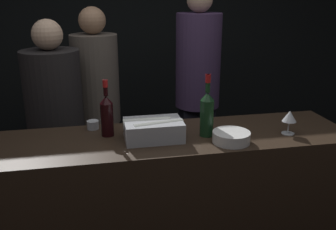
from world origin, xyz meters
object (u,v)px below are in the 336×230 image
object	(u,v)px
ice_bin_with_bottles	(153,129)
person_in_hoodie	(56,122)
bowl_white	(231,137)
person_grey_polo	(198,86)
person_blond_tee	(97,102)
wine_glass	(289,117)
red_wine_bottle_tall	(107,114)
candle_votive	(93,125)
red_wine_bottle_burgundy	(207,112)

from	to	relation	value
ice_bin_with_bottles	person_in_hoodie	world-z (taller)	person_in_hoodie
bowl_white	person_grey_polo	world-z (taller)	person_grey_polo
person_grey_polo	person_blond_tee	bearing A→B (deg)	-15.87
ice_bin_with_bottles	wine_glass	bearing A→B (deg)	-5.32
red_wine_bottle_tall	person_blond_tee	distance (m)	0.99
candle_votive	red_wine_bottle_burgundy	xyz separation A→B (m)	(0.64, -0.24, 0.12)
ice_bin_with_bottles	person_grey_polo	world-z (taller)	person_grey_polo
bowl_white	person_grey_polo	size ratio (longest dim) A/B	0.11
candle_votive	ice_bin_with_bottles	bearing A→B (deg)	-35.08
red_wine_bottle_burgundy	red_wine_bottle_tall	bearing A→B (deg)	168.39
red_wine_bottle_burgundy	wine_glass	bearing A→B (deg)	-7.98
wine_glass	person_grey_polo	size ratio (longest dim) A/B	0.08
red_wine_bottle_burgundy	candle_votive	bearing A→B (deg)	159.50
bowl_white	red_wine_bottle_tall	bearing A→B (deg)	160.22
red_wine_bottle_tall	person_grey_polo	distance (m)	1.26
red_wine_bottle_tall	person_blond_tee	bearing A→B (deg)	92.74
bowl_white	person_in_hoodie	size ratio (longest dim) A/B	0.13
wine_glass	person_in_hoodie	size ratio (longest dim) A/B	0.09
person_grey_polo	candle_votive	bearing A→B (deg)	28.02
candle_votive	person_in_hoodie	bearing A→B (deg)	117.23
person_in_hoodie	candle_votive	bearing A→B (deg)	-57.31
wine_glass	person_in_hoodie	distance (m)	1.63
red_wine_bottle_burgundy	person_grey_polo	xyz separation A→B (m)	(0.25, 1.07, -0.13)
person_in_hoodie	person_blond_tee	xyz separation A→B (m)	(0.31, 0.32, 0.05)
ice_bin_with_bottles	person_grey_polo	xyz separation A→B (m)	(0.56, 1.07, -0.05)
person_blond_tee	bowl_white	bearing A→B (deg)	141.71
ice_bin_with_bottles	candle_votive	xyz separation A→B (m)	(-0.33, 0.23, -0.03)
ice_bin_with_bottles	wine_glass	distance (m)	0.79
bowl_white	candle_votive	bearing A→B (deg)	154.03
red_wine_bottle_burgundy	person_grey_polo	size ratio (longest dim) A/B	0.19
candle_votive	person_grey_polo	xyz separation A→B (m)	(0.89, 0.84, -0.01)
person_grey_polo	bowl_white	bearing A→B (deg)	67.87
person_in_hoodie	person_grey_polo	size ratio (longest dim) A/B	0.88
bowl_white	red_wine_bottle_burgundy	bearing A→B (deg)	130.38
ice_bin_with_bottles	candle_votive	size ratio (longest dim) A/B	4.68
bowl_white	person_grey_polo	distance (m)	1.21
wine_glass	candle_votive	size ratio (longest dim) A/B	1.97
candle_votive	person_in_hoodie	world-z (taller)	person_in_hoodie
bowl_white	candle_votive	distance (m)	0.83
ice_bin_with_bottles	red_wine_bottle_tall	xyz separation A→B (m)	(-0.25, 0.11, 0.07)
candle_votive	wine_glass	bearing A→B (deg)	-15.33
red_wine_bottle_burgundy	person_blond_tee	xyz separation A→B (m)	(-0.60, 1.08, -0.22)
candle_votive	red_wine_bottle_tall	distance (m)	0.18
red_wine_bottle_burgundy	person_in_hoodie	bearing A→B (deg)	140.00
ice_bin_with_bottles	bowl_white	world-z (taller)	ice_bin_with_bottles
red_wine_bottle_burgundy	person_blond_tee	world-z (taller)	person_blond_tee
wine_glass	person_grey_polo	xyz separation A→B (m)	(-0.23, 1.14, -0.09)
bowl_white	person_grey_polo	xyz separation A→B (m)	(0.14, 1.20, -0.02)
person_blond_tee	person_in_hoodie	bearing A→B (deg)	67.85
person_in_hoodie	person_blond_tee	size ratio (longest dim) A/B	0.96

